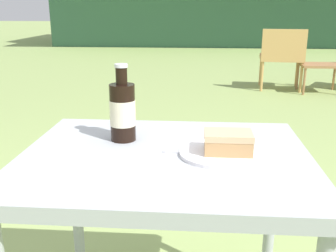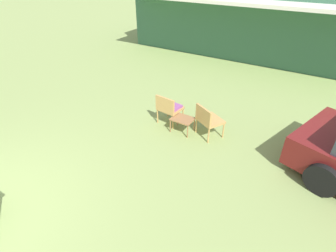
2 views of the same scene
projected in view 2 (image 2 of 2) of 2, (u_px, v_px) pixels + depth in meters
cabin_building at (271, 20)px, 11.10m from camera, size 11.57×4.84×2.85m
wicker_chair_cushioned at (169, 107)px, 6.60m from camera, size 0.60×0.55×0.81m
wicker_chair_plain at (208, 119)px, 6.12m from camera, size 0.72×0.70×0.81m
garden_side_table at (183, 120)px, 6.37m from camera, size 0.53×0.41×0.37m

